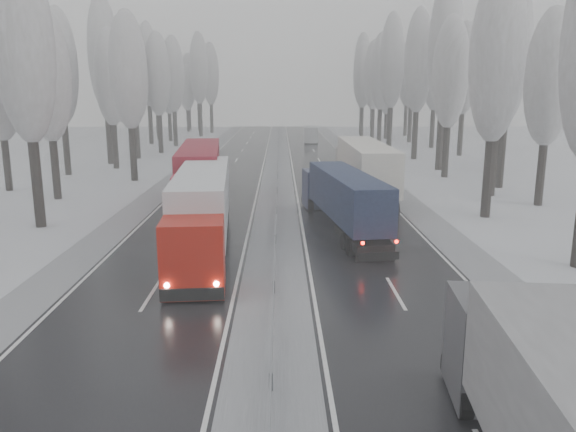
{
  "coord_description": "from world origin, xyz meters",
  "views": [
    {
      "loc": [
        0.28,
        -10.78,
        8.5
      ],
      "look_at": [
        0.69,
        17.56,
        2.2
      ],
      "focal_mm": 35.0,
      "sensor_mm": 36.0,
      "label": 1
    }
  ],
  "objects_px": {
    "truck_cream_box": "(363,166)",
    "box_truck_distant": "(311,134)",
    "truck_blue_box": "(342,195)",
    "truck_red_white": "(202,206)",
    "truck_red_red": "(200,173)"
  },
  "relations": [
    {
      "from": "truck_cream_box",
      "to": "box_truck_distant",
      "type": "bearing_deg",
      "value": 91.25
    },
    {
      "from": "truck_blue_box",
      "to": "box_truck_distant",
      "type": "xyz_separation_m",
      "value": [
        1.42,
        61.85,
        -0.77
      ]
    },
    {
      "from": "box_truck_distant",
      "to": "truck_red_white",
      "type": "bearing_deg",
      "value": -95.43
    },
    {
      "from": "box_truck_distant",
      "to": "truck_red_white",
      "type": "relative_size",
      "value": 0.44
    },
    {
      "from": "box_truck_distant",
      "to": "truck_red_white",
      "type": "distance_m",
      "value": 67.27
    },
    {
      "from": "truck_cream_box",
      "to": "truck_red_red",
      "type": "bearing_deg",
      "value": -165.47
    },
    {
      "from": "box_truck_distant",
      "to": "truck_red_red",
      "type": "bearing_deg",
      "value": -98.89
    },
    {
      "from": "truck_cream_box",
      "to": "truck_red_white",
      "type": "xyz_separation_m",
      "value": [
        -10.88,
        -14.99,
        -0.18
      ]
    },
    {
      "from": "truck_red_white",
      "to": "truck_red_red",
      "type": "height_order",
      "value": "truck_red_red"
    },
    {
      "from": "truck_blue_box",
      "to": "truck_red_white",
      "type": "height_order",
      "value": "truck_red_white"
    },
    {
      "from": "truck_cream_box",
      "to": "box_truck_distant",
      "type": "relative_size",
      "value": 2.4
    },
    {
      "from": "truck_cream_box",
      "to": "truck_red_red",
      "type": "relative_size",
      "value": 1.01
    },
    {
      "from": "truck_red_white",
      "to": "truck_red_red",
      "type": "distance_m",
      "value": 11.78
    },
    {
      "from": "truck_cream_box",
      "to": "box_truck_distant",
      "type": "height_order",
      "value": "truck_cream_box"
    },
    {
      "from": "truck_blue_box",
      "to": "truck_red_white",
      "type": "distance_m",
      "value": 9.35
    }
  ]
}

